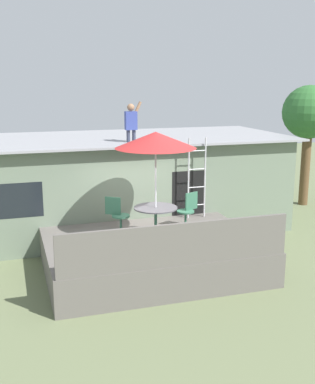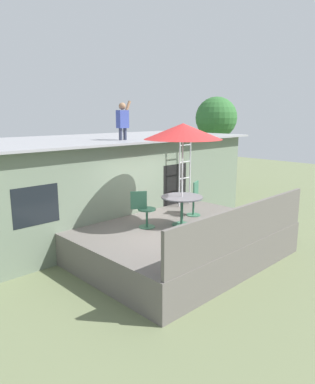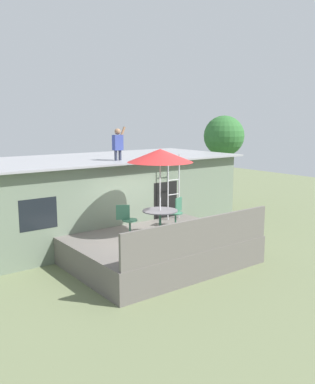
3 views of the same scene
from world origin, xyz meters
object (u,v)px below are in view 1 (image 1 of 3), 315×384
(patio_table, at_px, (156,214))
(step_ladder, at_px, (197,178))
(patio_chair_right, at_px, (188,211))
(patio_chair_left, at_px, (118,216))
(person_figure, at_px, (131,120))
(backyard_tree, at_px, (309,115))
(patio_umbrella, at_px, (156,140))

(patio_table, distance_m, step_ladder, 2.12)
(patio_chair_right, bearing_deg, step_ladder, -147.08)
(patio_table, bearing_deg, step_ladder, 39.86)
(step_ladder, relative_size, patio_chair_left, 2.39)
(patio_chair_left, bearing_deg, patio_table, 0.00)
(person_figure, height_order, backyard_tree, backyard_tree)
(person_figure, relative_size, backyard_tree, 0.26)
(step_ladder, bearing_deg, person_figure, 147.22)
(step_ladder, xyz_separation_m, patio_chair_left, (-2.38, -0.79, -0.64))
(patio_umbrella, bearing_deg, patio_chair_left, 146.46)
(patio_table, relative_size, backyard_tree, 0.24)
(person_figure, bearing_deg, patio_table, -90.60)
(patio_table, bearing_deg, patio_umbrella, 7.13)
(patio_table, xyz_separation_m, patio_chair_right, (0.98, 0.42, -0.13))
(step_ladder, xyz_separation_m, backyard_tree, (5.50, 3.01, 1.41))
(step_ladder, height_order, backyard_tree, backyard_tree)
(patio_table, bearing_deg, person_figure, 89.40)
(patio_chair_right, bearing_deg, patio_umbrella, 0.00)
(patio_table, xyz_separation_m, backyard_tree, (7.08, 4.33, 1.92))
(step_ladder, bearing_deg, patio_chair_left, -161.68)
(patio_umbrella, relative_size, person_figure, 2.29)
(person_figure, xyz_separation_m, backyard_tree, (7.06, 2.01, -0.13))
(patio_table, height_order, patio_umbrella, patio_umbrella)
(person_figure, bearing_deg, patio_chair_left, -114.74)
(patio_table, xyz_separation_m, step_ladder, (1.58, 1.32, 0.51))
(step_ladder, distance_m, person_figure, 2.40)
(patio_chair_right, height_order, backyard_tree, backyard_tree)
(step_ladder, xyz_separation_m, person_figure, (-1.56, 1.00, 1.53))
(person_figure, distance_m, patio_chair_left, 2.94)
(patio_table, xyz_separation_m, patio_chair_left, (-0.80, 0.53, -0.13))
(person_figure, xyz_separation_m, patio_chair_right, (0.96, -1.90, -2.18))
(patio_chair_left, relative_size, backyard_tree, 0.21)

